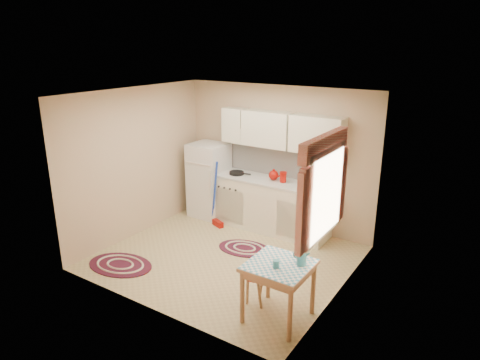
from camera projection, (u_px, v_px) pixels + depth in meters
The scene contains 14 objects.
room_shell at pixel (243, 156), 6.23m from camera, with size 3.64×3.60×2.52m.
fridge at pixel (209, 180), 8.04m from camera, with size 0.65×0.60×1.40m, color silver.
broom at pixel (217, 195), 7.56m from camera, with size 0.28×0.12×1.20m, color #1D3CB8, non-canonical shape.
base_cabinets at pixel (267, 205), 7.53m from camera, with size 2.25×0.60×0.88m, color silver.
countertop at pixel (267, 180), 7.39m from camera, with size 2.27×0.62×0.04m, color beige.
frying_pan at pixel (237, 173), 7.64m from camera, with size 0.26×0.26×0.05m, color black.
red_kettle at pixel (274, 175), 7.29m from camera, with size 0.19×0.17×0.19m, color #930C05, non-canonical shape.
red_canister at pixel (283, 178), 7.20m from camera, with size 0.11×0.11×0.16m, color #930C05.
table at pixel (278, 291), 5.06m from camera, with size 0.72×0.72×0.72m, color tan.
stool at pixel (256, 289), 5.38m from camera, with size 0.29×0.29×0.42m, color #930C05.
coffee_pot at pixel (302, 254), 4.89m from camera, with size 0.14×0.12×0.28m, color teal, non-canonical shape.
mug at pixel (276, 264), 4.85m from camera, with size 0.08×0.08×0.10m, color teal.
rug_center at pixel (244, 248), 6.89m from camera, with size 0.87×0.58×0.02m, color #66100B, non-canonical shape.
rug_left at pixel (120, 265), 6.38m from camera, with size 1.03×0.69×0.02m, color #66100B, non-canonical shape.
Camera 1 is at (3.41, -4.85, 3.17)m, focal length 32.00 mm.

